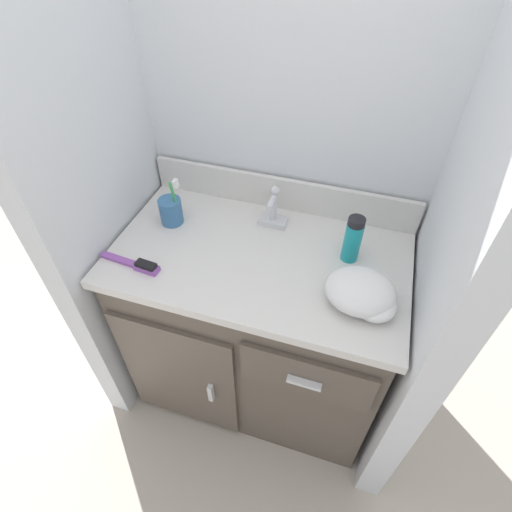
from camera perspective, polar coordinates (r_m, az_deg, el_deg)
ground_plane at (r=1.84m, az=0.26°, el=-17.19°), size 6.00×6.00×0.00m
wall_back at (r=1.29m, az=4.90°, el=20.44°), size 1.09×0.08×2.20m
wall_left at (r=1.25m, az=-23.29°, el=16.27°), size 0.08×0.60×2.20m
wall_right at (r=1.02m, az=29.08°, el=7.59°), size 0.08×0.60×2.20m
vanity at (r=1.50m, az=0.20°, el=-9.97°), size 0.91×0.54×0.77m
backsplash at (r=1.37m, az=3.59°, el=8.94°), size 0.91×0.02×0.12m
sink_faucet at (r=1.31m, az=2.48°, el=6.30°), size 0.09×0.09×0.14m
toothbrush_cup at (r=1.34m, az=-12.04°, el=6.36°), size 0.08×0.07×0.17m
shaving_cream_can at (r=1.20m, az=13.65°, el=2.33°), size 0.05×0.05×0.15m
hairbrush at (r=1.23m, az=-16.60°, el=-1.17°), size 0.20×0.04×0.03m
hand_towel at (r=1.10m, az=15.10°, el=-5.28°), size 0.19×0.17×0.09m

